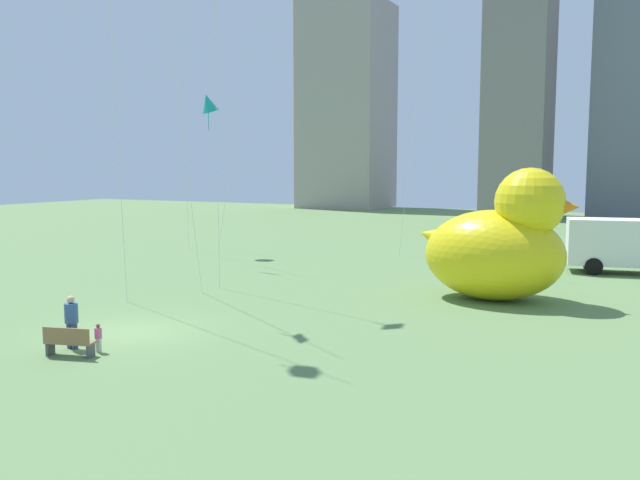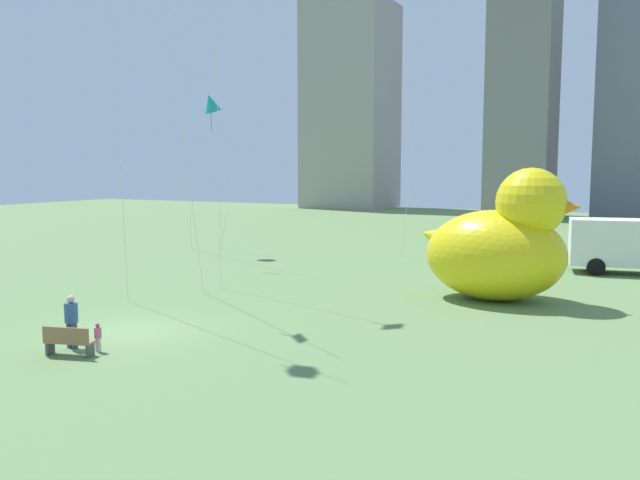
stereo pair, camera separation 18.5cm
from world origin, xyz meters
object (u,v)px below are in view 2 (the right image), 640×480
park_bench (68,341)px  kite_teal (211,104)px  person_child (98,336)px  box_truck (629,246)px  giant_inflatable_duck (501,244)px  person_adult (71,319)px

park_bench → kite_teal: bearing=115.6°
person_child → box_truck: (13.72, 23.49, 0.96)m
giant_inflatable_duck → box_truck: bearing=65.7°
park_bench → kite_teal: 25.26m
person_adult → person_child: 1.12m
giant_inflatable_duck → person_adult: bearing=-127.1°
kite_teal → park_bench: bearing=-64.4°
person_child → kite_teal: kite_teal is taller
box_truck → kite_teal: (-24.33, -3.00, 8.12)m
person_child → park_bench: bearing=-119.0°
box_truck → person_adult: bearing=-122.1°
person_adult → park_bench: bearing=-49.2°
kite_teal → giant_inflatable_duck: bearing=-19.6°
person_child → kite_teal: (-10.62, 20.49, 9.08)m
person_adult → kite_teal: size_ratio=0.16×
park_bench → person_child: 0.87m
park_bench → person_adult: bearing=130.8°
park_bench → giant_inflatable_duck: 17.24m
person_child → box_truck: 27.22m
box_truck → person_child: bearing=-120.3°
giant_inflatable_duck → kite_teal: 22.22m
person_child → kite_teal: bearing=117.4°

